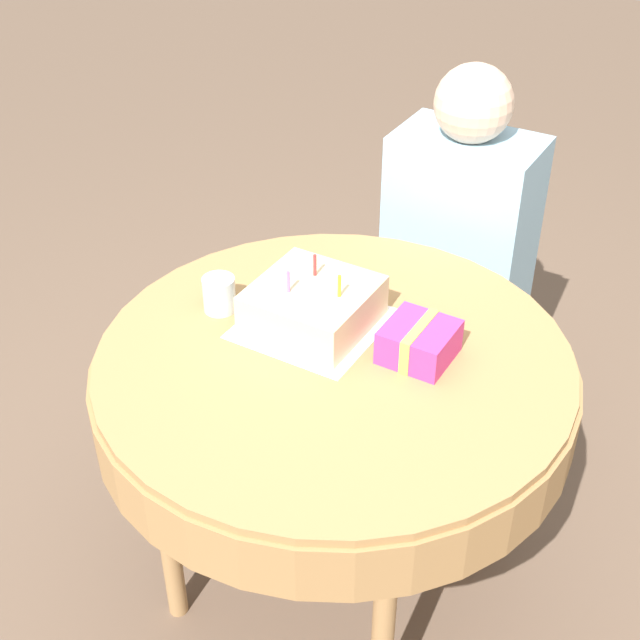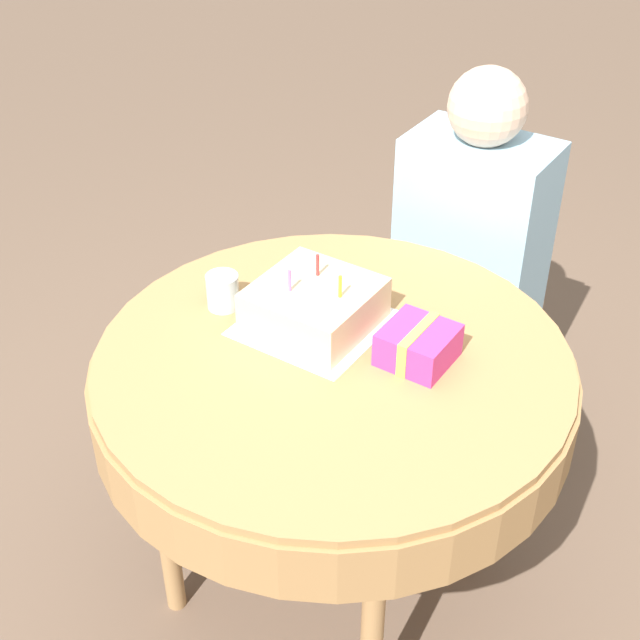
# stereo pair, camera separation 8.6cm
# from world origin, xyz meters

# --- Properties ---
(ground_plane) EXTENTS (12.00, 12.00, 0.00)m
(ground_plane) POSITION_xyz_m (0.00, 0.00, 0.00)
(ground_plane) COLOR brown
(dining_table) EXTENTS (1.09, 1.09, 0.77)m
(dining_table) POSITION_xyz_m (0.00, 0.00, 0.68)
(dining_table) COLOR #9E7547
(dining_table) RESTS_ON ground_plane
(chair) EXTENTS (0.37, 0.37, 0.94)m
(chair) POSITION_xyz_m (-0.02, 0.86, 0.49)
(chair) COLOR #A37A4C
(chair) RESTS_ON ground_plane
(person) EXTENTS (0.40, 0.35, 1.19)m
(person) POSITION_xyz_m (-0.02, 0.77, 0.71)
(person) COLOR #DBB293
(person) RESTS_ON ground_plane
(napkin) EXTENTS (0.31, 0.31, 0.00)m
(napkin) POSITION_xyz_m (-0.10, 0.07, 0.77)
(napkin) COLOR white
(napkin) RESTS_ON dining_table
(birthday_cake) EXTENTS (0.26, 0.26, 0.16)m
(birthday_cake) POSITION_xyz_m (-0.10, 0.07, 0.82)
(birthday_cake) COLOR beige
(birthday_cake) RESTS_ON dining_table
(drinking_glass) EXTENTS (0.08, 0.08, 0.09)m
(drinking_glass) POSITION_xyz_m (-0.32, 0.01, 0.81)
(drinking_glass) COLOR silver
(drinking_glass) RESTS_ON dining_table
(gift_box) EXTENTS (0.15, 0.15, 0.09)m
(gift_box) POSITION_xyz_m (0.17, 0.09, 0.81)
(gift_box) COLOR #D13384
(gift_box) RESTS_ON dining_table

